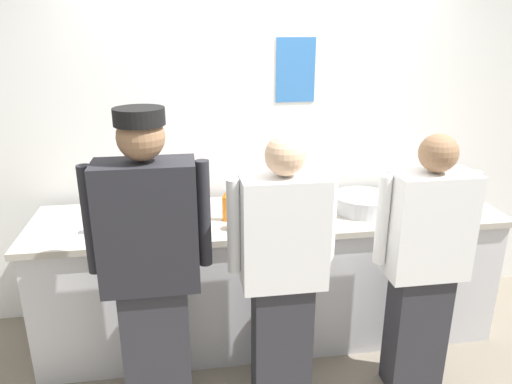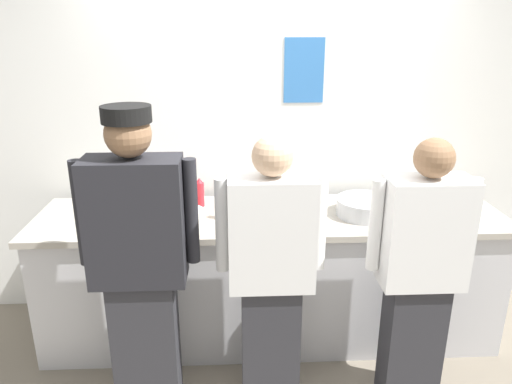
# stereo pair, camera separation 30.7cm
# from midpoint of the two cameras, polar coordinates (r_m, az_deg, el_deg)

# --- Properties ---
(ground_plane) EXTENTS (9.00, 9.00, 0.00)m
(ground_plane) POSITION_cam_midpoint_polar(r_m,az_deg,el_deg) (3.32, 4.98, -20.16)
(ground_plane) COLOR slate
(wall_back) EXTENTS (4.83, 0.11, 2.70)m
(wall_back) POSITION_cam_midpoint_polar(r_m,az_deg,el_deg) (3.54, 3.73, 6.99)
(wall_back) COLOR white
(wall_back) RESTS_ON ground
(prep_counter) EXTENTS (3.08, 0.75, 0.91)m
(prep_counter) POSITION_cam_midpoint_polar(r_m,az_deg,el_deg) (3.38, 4.33, -9.86)
(prep_counter) COLOR silver
(prep_counter) RESTS_ON ground
(chef_near_left) EXTENTS (0.63, 0.24, 1.74)m
(chef_near_left) POSITION_cam_midpoint_polar(r_m,az_deg,el_deg) (2.56, -10.30, -8.21)
(chef_near_left) COLOR #2D2D33
(chef_near_left) RESTS_ON ground
(chef_center) EXTENTS (0.59, 0.24, 1.59)m
(chef_center) POSITION_cam_midpoint_polar(r_m,az_deg,el_deg) (2.63, 5.20, -9.54)
(chef_center) COLOR #2D2D33
(chef_center) RESTS_ON ground
(chef_far_right) EXTENTS (0.58, 0.24, 1.57)m
(chef_far_right) POSITION_cam_midpoint_polar(r_m,az_deg,el_deg) (2.85, 21.82, -8.78)
(chef_far_right) COLOR #2D2D33
(chef_far_right) RESTS_ON ground
(plate_stack_front) EXTENTS (0.20, 0.20, 0.07)m
(plate_stack_front) POSITION_cam_midpoint_polar(r_m,az_deg,el_deg) (3.18, 7.60, -2.14)
(plate_stack_front) COLOR white
(plate_stack_front) RESTS_ON prep_counter
(plate_stack_rear) EXTENTS (0.20, 0.20, 0.05)m
(plate_stack_rear) POSITION_cam_midpoint_polar(r_m,az_deg,el_deg) (3.14, -5.24, -2.58)
(plate_stack_rear) COLOR white
(plate_stack_rear) RESTS_ON prep_counter
(mixing_bowl_steel) EXTENTS (0.39, 0.39, 0.11)m
(mixing_bowl_steel) POSITION_cam_midpoint_polar(r_m,az_deg,el_deg) (3.27, 15.54, -1.77)
(mixing_bowl_steel) COLOR #B7BABF
(mixing_bowl_steel) RESTS_ON prep_counter
(sheet_tray) EXTENTS (0.57, 0.43, 0.02)m
(sheet_tray) POSITION_cam_midpoint_polar(r_m,az_deg,el_deg) (3.19, -11.72, -2.82)
(sheet_tray) COLOR #B7BABF
(sheet_tray) RESTS_ON prep_counter
(squeeze_bottle_primary) EXTENTS (0.06, 0.06, 0.20)m
(squeeze_bottle_primary) POSITION_cam_midpoint_polar(r_m,az_deg,el_deg) (2.91, -5.40, -2.83)
(squeeze_bottle_primary) COLOR #E5E066
(squeeze_bottle_primary) RESTS_ON prep_counter
(squeeze_bottle_secondary) EXTENTS (0.06, 0.06, 0.20)m
(squeeze_bottle_secondary) POSITION_cam_midpoint_polar(r_m,az_deg,el_deg) (3.07, -0.73, -1.65)
(squeeze_bottle_secondary) COLOR orange
(squeeze_bottle_secondary) RESTS_ON prep_counter
(squeeze_bottle_spare) EXTENTS (0.06, 0.06, 0.20)m
(squeeze_bottle_spare) POSITION_cam_midpoint_polar(r_m,az_deg,el_deg) (3.30, -4.04, -0.12)
(squeeze_bottle_spare) COLOR red
(squeeze_bottle_spare) RESTS_ON prep_counter
(ramekin_green_sauce) EXTENTS (0.10, 0.10, 0.04)m
(ramekin_green_sauce) POSITION_cam_midpoint_polar(r_m,az_deg,el_deg) (3.65, 23.09, -0.98)
(ramekin_green_sauce) COLOR white
(ramekin_green_sauce) RESTS_ON prep_counter
(ramekin_yellow_sauce) EXTENTS (0.11, 0.11, 0.04)m
(ramekin_yellow_sauce) POSITION_cam_midpoint_polar(r_m,az_deg,el_deg) (3.38, 22.18, -2.41)
(ramekin_yellow_sauce) COLOR white
(ramekin_yellow_sauce) RESTS_ON prep_counter
(deli_cup) EXTENTS (0.09, 0.09, 0.09)m
(deli_cup) POSITION_cam_midpoint_polar(r_m,az_deg,el_deg) (2.94, 0.33, -3.63)
(deli_cup) COLOR white
(deli_cup) RESTS_ON prep_counter
(chefs_knife) EXTENTS (0.27, 0.03, 0.02)m
(chefs_knife) POSITION_cam_midpoint_polar(r_m,az_deg,el_deg) (3.25, 1.05, -2.10)
(chefs_knife) COLOR #B7BABF
(chefs_knife) RESTS_ON prep_counter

